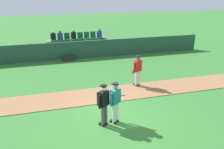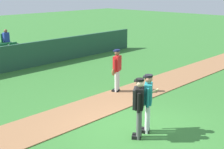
{
  "view_description": "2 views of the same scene",
  "coord_description": "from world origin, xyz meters",
  "px_view_note": "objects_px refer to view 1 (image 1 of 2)",
  "views": [
    {
      "loc": [
        -2.1,
        -7.87,
        5.17
      ],
      "look_at": [
        0.58,
        2.01,
        1.22
      ],
      "focal_mm": 36.39,
      "sensor_mm": 36.0,
      "label": 1
    },
    {
      "loc": [
        -7.02,
        -5.56,
        4.17
      ],
      "look_at": [
        0.67,
        1.72,
        1.29
      ],
      "focal_mm": 52.09,
      "sensor_mm": 36.0,
      "label": 2
    }
  ],
  "objects_px": {
    "batter_teal_jersey": "(116,101)",
    "umpire_home_plate": "(104,103)",
    "runner_red_jersey": "(137,70)",
    "equipment_bag": "(69,58)"
  },
  "relations": [
    {
      "from": "equipment_bag",
      "to": "umpire_home_plate",
      "type": "bearing_deg",
      "value": -86.18
    },
    {
      "from": "umpire_home_plate",
      "to": "runner_red_jersey",
      "type": "bearing_deg",
      "value": 50.89
    },
    {
      "from": "equipment_bag",
      "to": "batter_teal_jersey",
      "type": "bearing_deg",
      "value": -83.01
    },
    {
      "from": "umpire_home_plate",
      "to": "equipment_bag",
      "type": "bearing_deg",
      "value": 93.82
    },
    {
      "from": "umpire_home_plate",
      "to": "equipment_bag",
      "type": "xyz_separation_m",
      "value": [
        -0.6,
        9.01,
        -0.82
      ]
    },
    {
      "from": "batter_teal_jersey",
      "to": "runner_red_jersey",
      "type": "bearing_deg",
      "value": 56.02
    },
    {
      "from": "runner_red_jersey",
      "to": "umpire_home_plate",
      "type": "bearing_deg",
      "value": -129.11
    },
    {
      "from": "batter_teal_jersey",
      "to": "equipment_bag",
      "type": "bearing_deg",
      "value": 96.99
    },
    {
      "from": "umpire_home_plate",
      "to": "equipment_bag",
      "type": "distance_m",
      "value": 9.07
    },
    {
      "from": "batter_teal_jersey",
      "to": "umpire_home_plate",
      "type": "distance_m",
      "value": 0.5
    }
  ]
}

